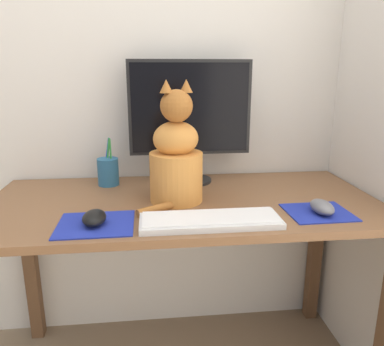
# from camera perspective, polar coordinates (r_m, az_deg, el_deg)

# --- Properties ---
(wall_back) EXTENTS (7.00, 0.04, 2.50)m
(wall_back) POSITION_cam_1_polar(r_m,az_deg,el_deg) (1.57, -2.59, 19.39)
(wall_back) COLOR silver
(wall_back) RESTS_ON ground_plane
(desk) EXTENTS (1.34, 0.63, 0.71)m
(desk) POSITION_cam_1_polar(r_m,az_deg,el_deg) (1.33, -1.29, -8.14)
(desk) COLOR brown
(desk) RESTS_ON ground_plane
(monitor) EXTENTS (0.47, 0.17, 0.47)m
(monitor) POSITION_cam_1_polar(r_m,az_deg,el_deg) (1.45, -0.29, 8.77)
(monitor) COLOR black
(monitor) RESTS_ON desk
(keyboard) EXTENTS (0.41, 0.13, 0.02)m
(keyboard) POSITION_cam_1_polar(r_m,az_deg,el_deg) (1.09, 2.81, -7.21)
(keyboard) COLOR silver
(keyboard) RESTS_ON desk
(mousepad_left) EXTENTS (0.22, 0.19, 0.00)m
(mousepad_left) POSITION_cam_1_polar(r_m,az_deg,el_deg) (1.12, -14.45, -7.57)
(mousepad_left) COLOR #1E2D9E
(mousepad_left) RESTS_ON desk
(mousepad_right) EXTENTS (0.20, 0.17, 0.00)m
(mousepad_right) POSITION_cam_1_polar(r_m,az_deg,el_deg) (1.24, 18.66, -5.70)
(mousepad_right) COLOR #1E2D9E
(mousepad_right) RESTS_ON desk
(computer_mouse_left) EXTENTS (0.07, 0.10, 0.04)m
(computer_mouse_left) POSITION_cam_1_polar(r_m,az_deg,el_deg) (1.11, -14.67, -6.61)
(computer_mouse_left) COLOR black
(computer_mouse_left) RESTS_ON mousepad_left
(computer_mouse_right) EXTENTS (0.06, 0.11, 0.04)m
(computer_mouse_right) POSITION_cam_1_polar(r_m,az_deg,el_deg) (1.22, 19.20, -4.91)
(computer_mouse_right) COLOR slate
(computer_mouse_right) RESTS_ON mousepad_right
(cat) EXTENTS (0.24, 0.26, 0.40)m
(cat) POSITION_cam_1_polar(r_m,az_deg,el_deg) (1.24, -2.45, 2.31)
(cat) COLOR #D6893D
(cat) RESTS_ON desk
(pen_cup) EXTENTS (0.08, 0.08, 0.18)m
(pen_cup) POSITION_cam_1_polar(r_m,az_deg,el_deg) (1.48, -12.65, 0.25)
(pen_cup) COLOR #286089
(pen_cup) RESTS_ON desk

